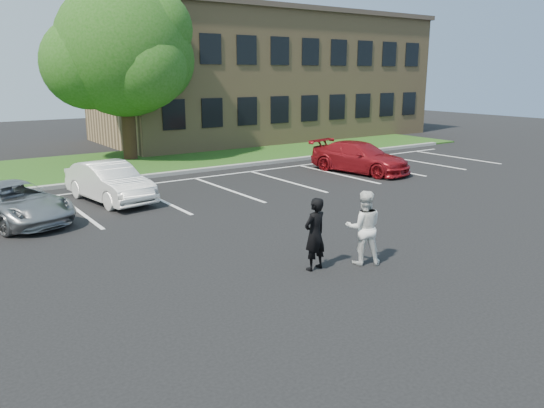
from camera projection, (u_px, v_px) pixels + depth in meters
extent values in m
plane|color=black|center=(296.00, 264.00, 12.36)|extent=(90.00, 90.00, 0.00)
cube|color=gray|center=(120.00, 179.00, 21.89)|extent=(40.00, 0.30, 0.15)
cube|color=#204715|center=(91.00, 166.00, 25.09)|extent=(44.00, 8.00, 0.08)
cube|color=white|center=(78.00, 211.00, 17.17)|extent=(0.12, 5.20, 0.01)
cube|color=white|center=(159.00, 199.00, 18.73)|extent=(0.12, 5.20, 0.01)
cube|color=white|center=(227.00, 189.00, 20.28)|extent=(0.12, 5.20, 0.01)
cube|color=white|center=(286.00, 181.00, 21.83)|extent=(0.12, 5.20, 0.01)
cube|color=white|center=(337.00, 174.00, 23.39)|extent=(0.12, 5.20, 0.01)
cube|color=white|center=(382.00, 168.00, 24.94)|extent=(0.12, 5.20, 0.01)
cube|color=white|center=(421.00, 162.00, 26.50)|extent=(0.12, 5.20, 0.01)
cube|color=white|center=(456.00, 157.00, 28.05)|extent=(0.12, 5.20, 0.01)
cube|color=white|center=(165.00, 182.00, 21.65)|extent=(34.00, 0.12, 0.01)
cube|color=#987C53|center=(264.00, 78.00, 36.69)|extent=(22.00, 10.00, 8.00)
cube|color=#483C33|center=(264.00, 15.00, 35.69)|extent=(22.40, 10.40, 0.30)
cube|color=black|center=(174.00, 115.00, 28.01)|extent=(1.30, 0.06, 1.60)
cube|color=black|center=(171.00, 48.00, 27.19)|extent=(1.30, 0.06, 1.60)
cube|color=black|center=(212.00, 113.00, 29.28)|extent=(1.30, 0.06, 1.60)
cube|color=black|center=(211.00, 49.00, 28.47)|extent=(1.30, 0.06, 1.60)
cube|color=black|center=(247.00, 111.00, 30.56)|extent=(1.30, 0.06, 1.60)
cube|color=black|center=(247.00, 50.00, 29.74)|extent=(1.30, 0.06, 1.60)
cube|color=black|center=(280.00, 110.00, 31.84)|extent=(1.30, 0.06, 1.60)
cube|color=black|center=(280.00, 51.00, 31.02)|extent=(1.30, 0.06, 1.60)
cube|color=black|center=(310.00, 108.00, 33.11)|extent=(1.30, 0.06, 1.60)
cube|color=black|center=(310.00, 52.00, 32.30)|extent=(1.30, 0.06, 1.60)
cube|color=black|center=(337.00, 107.00, 34.39)|extent=(1.30, 0.06, 1.60)
cube|color=black|center=(339.00, 53.00, 33.57)|extent=(1.30, 0.06, 1.60)
cube|color=black|center=(363.00, 106.00, 35.67)|extent=(1.30, 0.06, 1.60)
cube|color=black|center=(365.00, 53.00, 34.85)|extent=(1.30, 0.06, 1.60)
cube|color=black|center=(387.00, 105.00, 36.94)|extent=(1.30, 0.06, 1.60)
cube|color=black|center=(389.00, 54.00, 36.13)|extent=(1.30, 0.06, 1.60)
cube|color=black|center=(409.00, 104.00, 38.22)|extent=(1.30, 0.06, 1.60)
cube|color=black|center=(412.00, 55.00, 37.40)|extent=(1.30, 0.06, 1.60)
cylinder|color=black|center=(129.00, 129.00, 26.82)|extent=(0.70, 0.70, 3.20)
sphere|color=#1C520F|center=(124.00, 49.00, 25.89)|extent=(6.60, 6.60, 6.60)
sphere|color=#1C520F|center=(150.00, 60.00, 27.45)|extent=(4.60, 4.60, 4.60)
sphere|color=#1C520F|center=(87.00, 63.00, 25.43)|extent=(4.40, 4.40, 4.40)
sphere|color=#1C520F|center=(144.00, 67.00, 25.13)|extent=(4.00, 4.00, 4.00)
sphere|color=#1C520F|center=(101.00, 43.00, 26.75)|extent=(4.20, 4.20, 4.20)
sphere|color=#1C520F|center=(153.00, 29.00, 25.62)|extent=(3.80, 3.80, 3.80)
imported|color=black|center=(315.00, 234.00, 11.86)|extent=(0.66, 0.49, 1.67)
imported|color=white|center=(364.00, 228.00, 12.22)|extent=(1.07, 1.01, 1.75)
imported|color=#979A9E|center=(14.00, 203.00, 15.71)|extent=(3.18, 4.70, 1.20)
imported|color=white|center=(109.00, 182.00, 18.28)|extent=(2.06, 4.30, 1.36)
imported|color=maroon|center=(360.00, 157.00, 23.67)|extent=(2.86, 4.97, 1.35)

